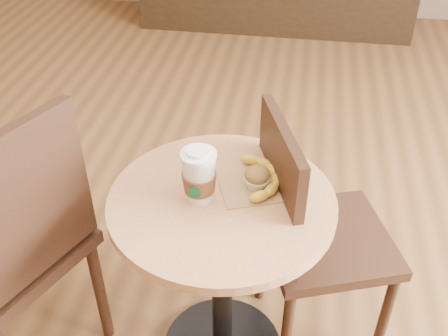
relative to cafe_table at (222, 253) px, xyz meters
name	(u,v)px	position (x,y,z in m)	size (l,w,h in m)	color
cafe_table	(222,253)	(0.00, 0.00, 0.00)	(0.67, 0.67, 0.75)	black
chair_left	(11,248)	(-0.64, -0.13, 0.05)	(0.60, 0.60, 1.04)	#311B11
chair_right	(310,231)	(0.27, 0.15, 0.00)	(0.53, 0.53, 0.94)	#311B11
kraft_bag	(260,185)	(0.10, 0.08, 0.23)	(0.24, 0.18, 0.00)	#A1784E
coffee_cup	(199,177)	(-0.06, -0.01, 0.31)	(0.10, 0.10, 0.17)	silver
muffin	(257,178)	(0.09, 0.07, 0.27)	(0.08, 0.08, 0.07)	silver
banana	(261,178)	(0.11, 0.09, 0.25)	(0.15, 0.24, 0.03)	gold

